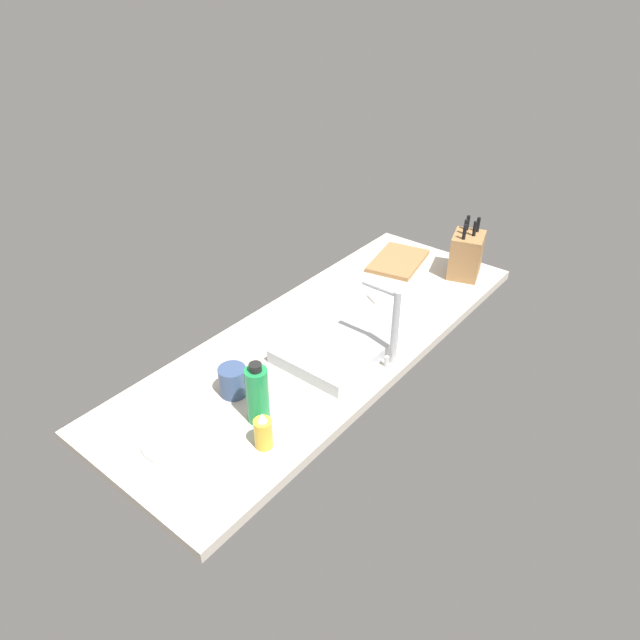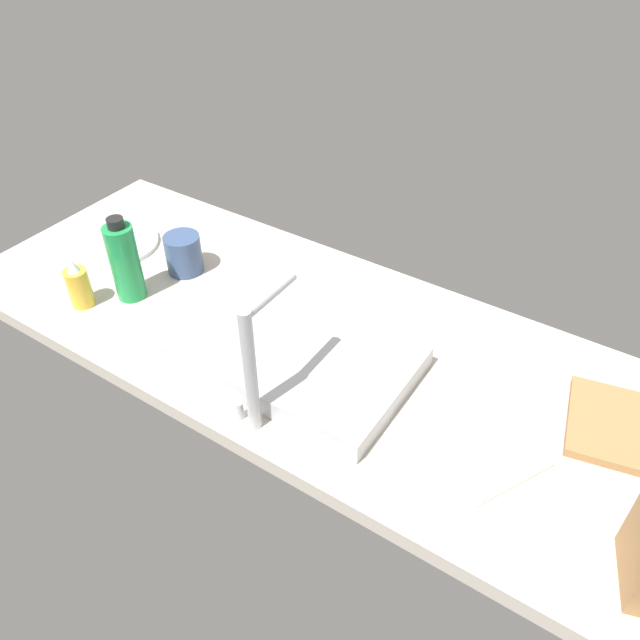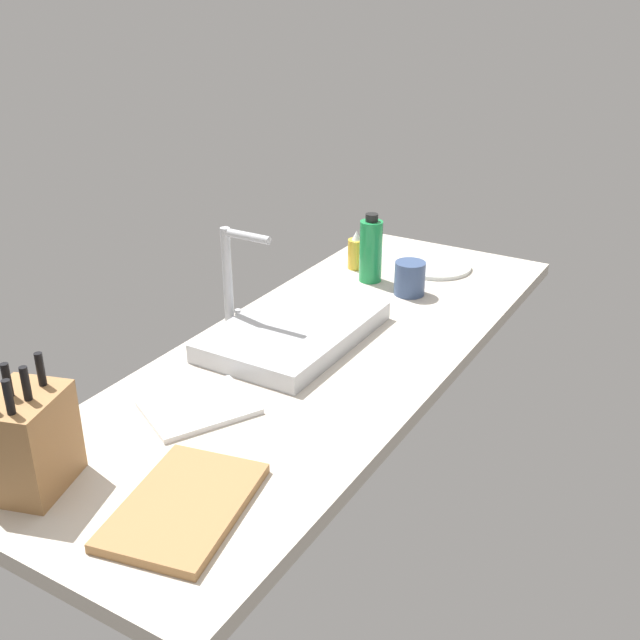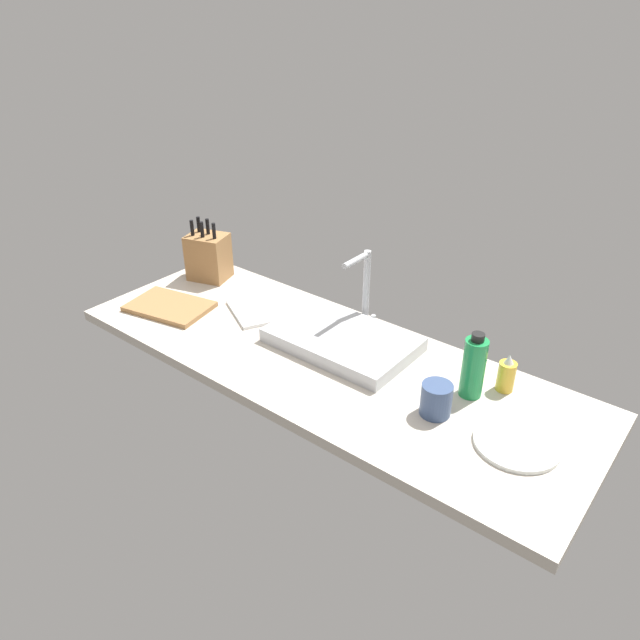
{
  "view_description": "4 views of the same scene",
  "coord_description": "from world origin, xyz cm",
  "px_view_note": "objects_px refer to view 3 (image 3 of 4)",
  "views": [
    {
      "loc": [
        129.74,
        101.19,
        119.43
      ],
      "look_at": [
        0.75,
        -2.45,
        9.71
      ],
      "focal_mm": 31.87,
      "sensor_mm": 36.0,
      "label": 1
    },
    {
      "loc": [
        -52.75,
        81.67,
        90.76
      ],
      "look_at": [
        -1.17,
        3.0,
        12.0
      ],
      "focal_mm": 34.82,
      "sensor_mm": 36.0,
      "label": 2
    },
    {
      "loc": [
        -139.59,
        -82.44,
        86.69
      ],
      "look_at": [
        4.06,
        3.13,
        8.92
      ],
      "focal_mm": 42.46,
      "sensor_mm": 36.0,
      "label": 3
    },
    {
      "loc": [
        98.85,
        -125.13,
        107.21
      ],
      "look_at": [
        -4.72,
        4.15,
        13.16
      ],
      "focal_mm": 33.55,
      "sensor_mm": 36.0,
      "label": 4
    }
  ],
  "objects_px": {
    "knife_block": "(28,441)",
    "water_bottle": "(371,250)",
    "cutting_board": "(184,505)",
    "soap_bottle": "(356,252)",
    "coffee_mug": "(410,278)",
    "dinner_plate": "(435,266)",
    "sink_basin": "(294,331)",
    "faucet": "(233,272)",
    "dish_towel": "(199,407)"
  },
  "relations": [
    {
      "from": "cutting_board",
      "to": "knife_block",
      "type": "bearing_deg",
      "value": 106.72
    },
    {
      "from": "knife_block",
      "to": "dinner_plate",
      "type": "xyz_separation_m",
      "value": [
        1.36,
        -0.19,
        -0.09
      ]
    },
    {
      "from": "sink_basin",
      "to": "faucet",
      "type": "height_order",
      "value": "faucet"
    },
    {
      "from": "dish_towel",
      "to": "cutting_board",
      "type": "bearing_deg",
      "value": -145.37
    },
    {
      "from": "water_bottle",
      "to": "dish_towel",
      "type": "bearing_deg",
      "value": -178.14
    },
    {
      "from": "knife_block",
      "to": "soap_bottle",
      "type": "distance_m",
      "value": 1.24
    },
    {
      "from": "sink_basin",
      "to": "cutting_board",
      "type": "bearing_deg",
      "value": -163.6
    },
    {
      "from": "cutting_board",
      "to": "soap_bottle",
      "type": "relative_size",
      "value": 2.44
    },
    {
      "from": "water_bottle",
      "to": "dish_towel",
      "type": "height_order",
      "value": "water_bottle"
    },
    {
      "from": "soap_bottle",
      "to": "water_bottle",
      "type": "distance_m",
      "value": 0.12
    },
    {
      "from": "dinner_plate",
      "to": "dish_towel",
      "type": "distance_m",
      "value": 1.02
    },
    {
      "from": "knife_block",
      "to": "water_bottle",
      "type": "relative_size",
      "value": 1.19
    },
    {
      "from": "water_bottle",
      "to": "coffee_mug",
      "type": "distance_m",
      "value": 0.15
    },
    {
      "from": "coffee_mug",
      "to": "soap_bottle",
      "type": "bearing_deg",
      "value": 65.5
    },
    {
      "from": "cutting_board",
      "to": "faucet",
      "type": "bearing_deg",
      "value": 29.55
    },
    {
      "from": "faucet",
      "to": "knife_block",
      "type": "distance_m",
      "value": 0.7
    },
    {
      "from": "soap_bottle",
      "to": "faucet",
      "type": "bearing_deg",
      "value": 174.24
    },
    {
      "from": "knife_block",
      "to": "cutting_board",
      "type": "xyz_separation_m",
      "value": [
        0.08,
        -0.27,
        -0.08
      ]
    },
    {
      "from": "cutting_board",
      "to": "water_bottle",
      "type": "distance_m",
      "value": 1.11
    },
    {
      "from": "sink_basin",
      "to": "coffee_mug",
      "type": "bearing_deg",
      "value": -16.6
    },
    {
      "from": "knife_block",
      "to": "dinner_plate",
      "type": "relative_size",
      "value": 1.09
    },
    {
      "from": "faucet",
      "to": "soap_bottle",
      "type": "xyz_separation_m",
      "value": [
        0.54,
        -0.05,
        -0.11
      ]
    },
    {
      "from": "cutting_board",
      "to": "coffee_mug",
      "type": "distance_m",
      "value": 1.05
    },
    {
      "from": "cutting_board",
      "to": "dinner_plate",
      "type": "xyz_separation_m",
      "value": [
        1.28,
        0.09,
        -0.0
      ]
    },
    {
      "from": "sink_basin",
      "to": "cutting_board",
      "type": "xyz_separation_m",
      "value": [
        -0.64,
        -0.19,
        -0.01
      ]
    },
    {
      "from": "faucet",
      "to": "dinner_plate",
      "type": "bearing_deg",
      "value": -21.37
    },
    {
      "from": "faucet",
      "to": "cutting_board",
      "type": "distance_m",
      "value": 0.72
    },
    {
      "from": "soap_bottle",
      "to": "coffee_mug",
      "type": "bearing_deg",
      "value": -114.5
    },
    {
      "from": "cutting_board",
      "to": "dish_towel",
      "type": "height_order",
      "value": "cutting_board"
    },
    {
      "from": "cutting_board",
      "to": "coffee_mug",
      "type": "xyz_separation_m",
      "value": [
        1.05,
        0.07,
        0.04
      ]
    },
    {
      "from": "faucet",
      "to": "dinner_plate",
      "type": "height_order",
      "value": "faucet"
    },
    {
      "from": "knife_block",
      "to": "water_bottle",
      "type": "xyz_separation_m",
      "value": [
        1.17,
        -0.06,
        0.0
      ]
    },
    {
      "from": "soap_bottle",
      "to": "water_bottle",
      "type": "bearing_deg",
      "value": -129.07
    },
    {
      "from": "faucet",
      "to": "knife_block",
      "type": "xyz_separation_m",
      "value": [
        -0.69,
        -0.08,
        -0.07
      ]
    },
    {
      "from": "water_bottle",
      "to": "coffee_mug",
      "type": "relative_size",
      "value": 2.13
    },
    {
      "from": "faucet",
      "to": "water_bottle",
      "type": "height_order",
      "value": "faucet"
    },
    {
      "from": "sink_basin",
      "to": "soap_bottle",
      "type": "relative_size",
      "value": 3.89
    },
    {
      "from": "dish_towel",
      "to": "soap_bottle",
      "type": "bearing_deg",
      "value": 7.07
    },
    {
      "from": "faucet",
      "to": "water_bottle",
      "type": "relative_size",
      "value": 1.33
    },
    {
      "from": "knife_block",
      "to": "dinner_plate",
      "type": "bearing_deg",
      "value": -25.49
    },
    {
      "from": "cutting_board",
      "to": "dish_towel",
      "type": "xyz_separation_m",
      "value": [
        0.26,
        0.18,
        -0.0
      ]
    },
    {
      "from": "coffee_mug",
      "to": "cutting_board",
      "type": "bearing_deg",
      "value": -176.35
    },
    {
      "from": "cutting_board",
      "to": "dinner_plate",
      "type": "distance_m",
      "value": 1.28
    },
    {
      "from": "water_bottle",
      "to": "dinner_plate",
      "type": "xyz_separation_m",
      "value": [
        0.19,
        -0.12,
        -0.09
      ]
    },
    {
      "from": "cutting_board",
      "to": "water_bottle",
      "type": "bearing_deg",
      "value": 10.88
    },
    {
      "from": "coffee_mug",
      "to": "water_bottle",
      "type": "bearing_deg",
      "value": 76.2
    },
    {
      "from": "sink_basin",
      "to": "cutting_board",
      "type": "distance_m",
      "value": 0.67
    },
    {
      "from": "dinner_plate",
      "to": "dish_towel",
      "type": "bearing_deg",
      "value": 174.59
    },
    {
      "from": "water_bottle",
      "to": "dinner_plate",
      "type": "height_order",
      "value": "water_bottle"
    },
    {
      "from": "cutting_board",
      "to": "dinner_plate",
      "type": "bearing_deg",
      "value": 3.83
    }
  ]
}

